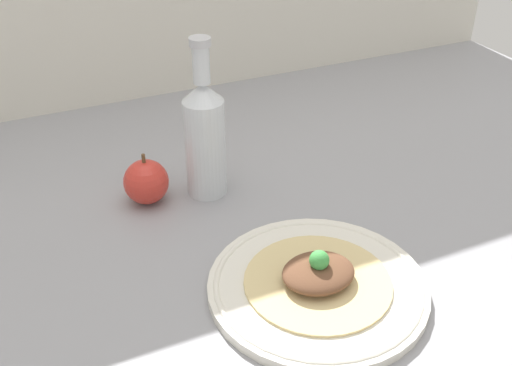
{
  "coord_description": "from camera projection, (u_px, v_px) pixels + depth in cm",
  "views": [
    {
      "loc": [
        -28.46,
        -67.35,
        53.36
      ],
      "look_at": [
        0.84,
        -3.13,
        9.05
      ],
      "focal_mm": 42.0,
      "sensor_mm": 36.0,
      "label": 1
    }
  ],
  "objects": [
    {
      "name": "plate",
      "position": [
        317.0,
        286.0,
        0.78
      ],
      "size": [
        28.62,
        28.62,
        1.58
      ],
      "color": "silver",
      "rests_on": "ground_plane"
    },
    {
      "name": "apple",
      "position": [
        146.0,
        182.0,
        0.94
      ],
      "size": [
        7.14,
        7.14,
        8.51
      ],
      "color": "red",
      "rests_on": "ground_plane"
    },
    {
      "name": "cider_bottle",
      "position": [
        205.0,
        135.0,
        0.93
      ],
      "size": [
        6.44,
        6.44,
        25.85
      ],
      "color": "silver",
      "rests_on": "ground_plane"
    },
    {
      "name": "ground_plane",
      "position": [
        243.0,
        235.0,
        0.91
      ],
      "size": [
        180.0,
        110.0,
        4.0
      ],
      "primitive_type": "cube",
      "color": "gray"
    },
    {
      "name": "plated_food",
      "position": [
        318.0,
        276.0,
        0.77
      ],
      "size": [
        19.18,
        19.18,
        5.07
      ],
      "color": "#D6BC7F",
      "rests_on": "plate"
    }
  ]
}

